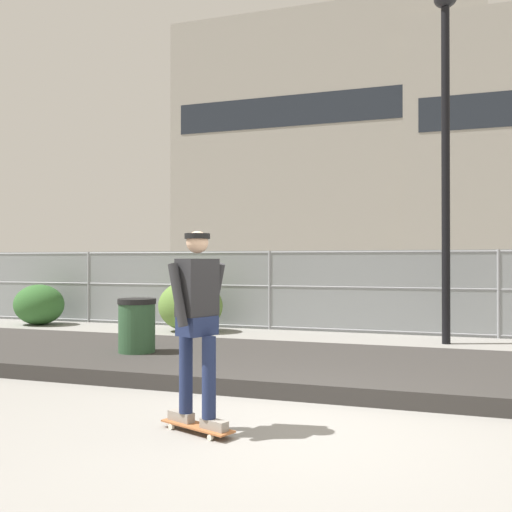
% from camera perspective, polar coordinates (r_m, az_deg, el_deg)
% --- Properties ---
extents(ground_plane, '(120.00, 120.00, 0.00)m').
position_cam_1_polar(ground_plane, '(5.67, 2.86, -17.01)').
color(ground_plane, gray).
extents(gravel_berm, '(16.16, 3.35, 0.21)m').
position_cam_1_polar(gravel_berm, '(8.30, 8.13, -10.96)').
color(gravel_berm, '#33302D').
rests_on(gravel_berm, ground_plane).
extents(skateboard, '(0.82, 0.48, 0.07)m').
position_cam_1_polar(skateboard, '(5.63, -5.88, -16.53)').
color(skateboard, '#9E5B33').
rests_on(skateboard, ground_plane).
extents(skater, '(0.71, 0.62, 1.82)m').
position_cam_1_polar(skater, '(5.43, -5.87, -5.75)').
color(skater, gray).
rests_on(skater, skateboard).
extents(chain_fence, '(24.96, 0.06, 1.85)m').
position_cam_1_polar(chain_fence, '(12.98, 11.95, -3.48)').
color(chain_fence, gray).
rests_on(chain_fence, ground_plane).
extents(street_lamp, '(0.44, 0.44, 6.91)m').
position_cam_1_polar(street_lamp, '(12.01, 18.36, 12.44)').
color(street_lamp, black).
rests_on(street_lamp, ground_plane).
extents(parked_car_near, '(4.54, 2.24, 1.66)m').
position_cam_1_polar(parked_car_near, '(15.99, 2.65, -3.26)').
color(parked_car_near, maroon).
rests_on(parked_car_near, ground_plane).
extents(library_building, '(25.50, 13.68, 22.08)m').
position_cam_1_polar(library_building, '(52.99, 7.54, 9.78)').
color(library_building, gray).
rests_on(library_building, ground_plane).
extents(shrub_left, '(1.31, 1.07, 1.02)m').
position_cam_1_polar(shrub_left, '(15.47, -20.81, -4.55)').
color(shrub_left, '#2D5B28').
rests_on(shrub_left, ground_plane).
extents(shrub_center, '(1.51, 1.24, 1.17)m').
position_cam_1_polar(shrub_center, '(13.16, -6.55, -4.96)').
color(shrub_center, '#567A33').
rests_on(shrub_center, ground_plane).
extents(trash_bin, '(0.59, 0.59, 1.03)m').
position_cam_1_polar(trash_bin, '(9.07, -11.78, -7.40)').
color(trash_bin, '#2D5133').
rests_on(trash_bin, ground_plane).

